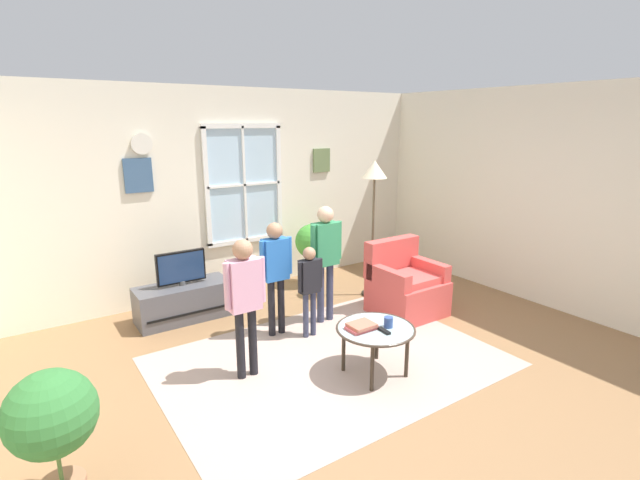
# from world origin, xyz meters

# --- Properties ---
(ground_plane) EXTENTS (6.46, 5.82, 0.02)m
(ground_plane) POSITION_xyz_m (0.00, 0.00, -0.01)
(ground_plane) COLOR olive
(back_wall) EXTENTS (5.86, 0.17, 2.69)m
(back_wall) POSITION_xyz_m (0.00, 2.67, 1.35)
(back_wall) COLOR silver
(back_wall) RESTS_ON ground_plane
(side_wall_right) EXTENTS (0.12, 5.22, 2.69)m
(side_wall_right) POSITION_xyz_m (2.99, 0.00, 1.35)
(side_wall_right) COLOR silver
(side_wall_right) RESTS_ON ground_plane
(area_rug) EXTENTS (3.15, 2.28, 0.01)m
(area_rug) POSITION_xyz_m (-0.14, 0.22, 0.00)
(area_rug) COLOR tan
(area_rug) RESTS_ON ground_plane
(tv_stand) EXTENTS (1.07, 0.47, 0.42)m
(tv_stand) POSITION_xyz_m (-0.98, 2.01, 0.21)
(tv_stand) COLOR #4C4C51
(tv_stand) RESTS_ON ground_plane
(television) EXTENTS (0.56, 0.08, 0.40)m
(television) POSITION_xyz_m (-0.98, 2.01, 0.63)
(television) COLOR #4C4C4C
(television) RESTS_ON tv_stand
(armchair) EXTENTS (0.76, 0.74, 0.87)m
(armchair) POSITION_xyz_m (1.31, 0.70, 0.33)
(armchair) COLOR #D14C47
(armchair) RESTS_ON ground_plane
(coffee_table) EXTENTS (0.72, 0.72, 0.46)m
(coffee_table) POSITION_xyz_m (0.07, -0.19, 0.43)
(coffee_table) COLOR #99B2B7
(coffee_table) RESTS_ON ground_plane
(book_stack) EXTENTS (0.26, 0.19, 0.05)m
(book_stack) POSITION_xyz_m (-0.05, -0.14, 0.49)
(book_stack) COLOR #C44F50
(book_stack) RESTS_ON coffee_table
(cup) EXTENTS (0.08, 0.08, 0.10)m
(cup) POSITION_xyz_m (0.17, -0.24, 0.51)
(cup) COLOR #334C8C
(cup) RESTS_ON coffee_table
(remote_near_books) EXTENTS (0.05, 0.14, 0.02)m
(remote_near_books) POSITION_xyz_m (0.08, -0.30, 0.47)
(remote_near_books) COLOR black
(remote_near_books) RESTS_ON coffee_table
(person_black_shirt) EXTENTS (0.30, 0.14, 1.00)m
(person_black_shirt) POSITION_xyz_m (-0.00, 0.80, 0.63)
(person_black_shirt) COLOR #333851
(person_black_shirt) RESTS_ON ground_plane
(person_green_shirt) EXTENTS (0.41, 0.19, 1.36)m
(person_green_shirt) POSITION_xyz_m (0.37, 1.04, 0.85)
(person_green_shirt) COLOR #333851
(person_green_shirt) RESTS_ON ground_plane
(person_pink_shirt) EXTENTS (0.39, 0.18, 1.29)m
(person_pink_shirt) POSITION_xyz_m (-0.91, 0.43, 0.81)
(person_pink_shirt) COLOR black
(person_pink_shirt) RESTS_ON ground_plane
(person_blue_shirt) EXTENTS (0.38, 0.17, 1.25)m
(person_blue_shirt) POSITION_xyz_m (-0.27, 1.04, 0.78)
(person_blue_shirt) COLOR black
(person_blue_shirt) RESTS_ON ground_plane
(potted_plant_by_window) EXTENTS (0.49, 0.49, 0.88)m
(potted_plant_by_window) POSITION_xyz_m (0.93, 2.16, 0.59)
(potted_plant_by_window) COLOR #4C565B
(potted_plant_by_window) RESTS_ON ground_plane
(potted_plant_corner) EXTENTS (0.51, 0.51, 0.91)m
(potted_plant_corner) POSITION_xyz_m (-2.48, -0.34, 0.60)
(potted_plant_corner) COLOR #9E6B4C
(potted_plant_corner) RESTS_ON ground_plane
(floor_lamp) EXTENTS (0.32, 0.32, 1.79)m
(floor_lamp) POSITION_xyz_m (1.36, 1.38, 1.50)
(floor_lamp) COLOR black
(floor_lamp) RESTS_ON ground_plane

